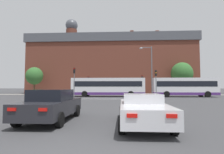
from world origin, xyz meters
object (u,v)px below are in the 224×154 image
(car_roadster_right, at_px, (142,109))
(traffic_light_near_left, at_px, (74,78))
(traffic_light_far_left, at_px, (88,82))
(bus_crossing_trailing, at_px, (184,87))
(traffic_light_far_right, at_px, (142,81))
(street_lamp_junction, at_px, (150,67))
(car_saloon_left, at_px, (52,105))
(bus_crossing_lead, at_px, (108,87))
(pedestrian_waiting, at_px, (126,90))
(traffic_light_near_right, at_px, (156,79))

(car_roadster_right, xyz_separation_m, traffic_light_near_left, (-7.85, 17.57, 2.31))
(car_roadster_right, relative_size, traffic_light_far_left, 1.21)
(car_roadster_right, height_order, bus_crossing_trailing, bus_crossing_trailing)
(traffic_light_far_right, bearing_deg, street_lamp_junction, -91.13)
(traffic_light_near_left, xyz_separation_m, traffic_light_far_right, (11.44, 12.56, -0.13))
(car_saloon_left, height_order, street_lamp_junction, street_lamp_junction)
(bus_crossing_lead, height_order, traffic_light_far_right, traffic_light_far_right)
(bus_crossing_trailing, height_order, pedestrian_waiting, bus_crossing_trailing)
(car_saloon_left, relative_size, bus_crossing_trailing, 0.43)
(traffic_light_near_right, xyz_separation_m, street_lamp_junction, (-0.62, 1.45, 1.95))
(bus_crossing_trailing, xyz_separation_m, traffic_light_near_left, (-17.51, -4.72, 1.29))
(street_lamp_junction, bearing_deg, car_roadster_right, -100.26)
(bus_crossing_trailing, bearing_deg, traffic_light_far_left, -112.56)
(traffic_light_near_left, distance_m, traffic_light_far_left, 12.08)
(bus_crossing_lead, relative_size, pedestrian_waiting, 7.26)
(traffic_light_near_right, distance_m, street_lamp_junction, 2.51)
(traffic_light_far_right, bearing_deg, pedestrian_waiting, -174.05)
(traffic_light_near_left, xyz_separation_m, traffic_light_far_left, (-0.20, 12.07, -0.29))
(bus_crossing_lead, xyz_separation_m, street_lamp_junction, (6.55, -3.78, 2.97))
(pedestrian_waiting, bearing_deg, bus_crossing_trailing, -112.20)
(traffic_light_far_right, bearing_deg, car_roadster_right, -96.79)
(traffic_light_far_right, height_order, traffic_light_near_right, traffic_light_far_right)
(traffic_light_near_left, bearing_deg, traffic_light_far_left, 90.95)
(traffic_light_near_left, bearing_deg, traffic_light_near_right, -2.16)
(car_saloon_left, bearing_deg, bus_crossing_lead, 87.14)
(car_roadster_right, distance_m, traffic_light_near_right, 17.70)
(traffic_light_near_left, xyz_separation_m, street_lamp_junction, (11.21, 1.01, 1.69))
(traffic_light_near_right, bearing_deg, traffic_light_far_left, 133.86)
(car_roadster_right, height_order, traffic_light_far_right, traffic_light_far_right)
(traffic_light_far_right, xyz_separation_m, traffic_light_far_left, (-11.64, -0.48, -0.15))
(car_roadster_right, distance_m, bus_crossing_trailing, 24.31)
(car_saloon_left, xyz_separation_m, bus_crossing_trailing, (14.00, 21.56, 0.93))
(bus_crossing_trailing, distance_m, traffic_light_near_right, 7.74)
(traffic_light_far_right, relative_size, traffic_light_far_left, 1.06)
(bus_crossing_trailing, bearing_deg, car_saloon_left, -33.00)
(car_saloon_left, height_order, traffic_light_far_right, traffic_light_far_right)
(traffic_light_near_left, bearing_deg, car_saloon_left, -78.24)
(car_saloon_left, relative_size, pedestrian_waiting, 2.63)
(car_roadster_right, bearing_deg, traffic_light_near_left, 114.49)
(bus_crossing_lead, distance_m, traffic_light_far_left, 8.81)
(car_saloon_left, bearing_deg, traffic_light_far_right, 75.08)
(traffic_light_far_right, xyz_separation_m, street_lamp_junction, (-0.23, -11.55, 1.82))
(car_saloon_left, bearing_deg, pedestrian_waiting, 81.53)
(car_saloon_left, bearing_deg, traffic_light_far_left, 97.49)
(bus_crossing_lead, xyz_separation_m, traffic_light_near_right, (7.17, -5.23, 1.02))
(traffic_light_near_left, relative_size, traffic_light_far_right, 1.05)
(bus_crossing_trailing, xyz_separation_m, traffic_light_near_right, (-5.68, -5.16, 1.02))
(bus_crossing_lead, height_order, pedestrian_waiting, bus_crossing_lead)
(car_saloon_left, relative_size, traffic_light_far_right, 1.05)
(bus_crossing_trailing, height_order, traffic_light_near_right, traffic_light_near_right)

